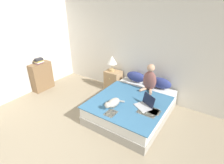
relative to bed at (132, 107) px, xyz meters
The scene contains 12 objects.
wall_back 1.59m from the bed, 117.13° to the left, with size 6.03×0.05×2.55m.
wall_side 3.32m from the bed, 168.47° to the right, with size 0.05×4.33×2.55m.
bed is the anchor object (origin of this frame).
pillow_near 1.00m from the bed, 112.43° to the left, with size 0.55×0.22×0.28m.
pillow_far 1.00m from the bed, 67.63° to the left, with size 0.55×0.22×0.28m.
person_sitting 0.81m from the bed, 76.36° to the left, with size 0.35×0.34×0.69m.
cat_tabby 0.66m from the bed, 109.74° to the right, with size 0.24×0.52×0.19m.
laptop_open 0.50m from the bed, 22.45° to the right, with size 0.45×0.43×0.26m.
nightstand 1.35m from the bed, 143.15° to the left, with size 0.46×0.38×0.61m.
table_lamp 1.54m from the bed, 144.26° to the left, with size 0.28×0.28×0.47m.
bookshelf 2.92m from the bed, behind, with size 0.27×0.63×0.84m.
book_stack_top 2.99m from the bed, behind, with size 0.20×0.25×0.15m.
Camera 1 is at (2.09, -0.86, 2.60)m, focal length 28.00 mm.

